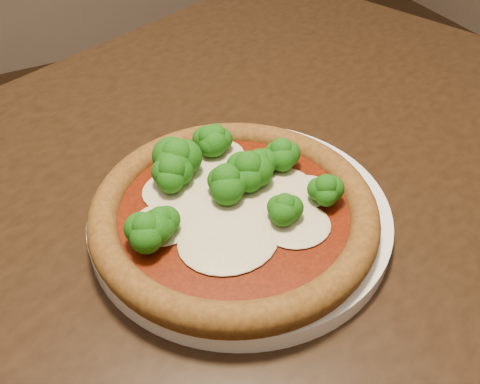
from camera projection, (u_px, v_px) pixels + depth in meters
name	position (u px, v px, depth m)	size (l,w,h in m)	color
dining_table	(210.00, 280.00, 0.60)	(1.34, 1.12, 0.75)	black
plate	(240.00, 216.00, 0.51)	(0.29, 0.29, 0.02)	white
pizza	(231.00, 204.00, 0.49)	(0.26, 0.26, 0.06)	brown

